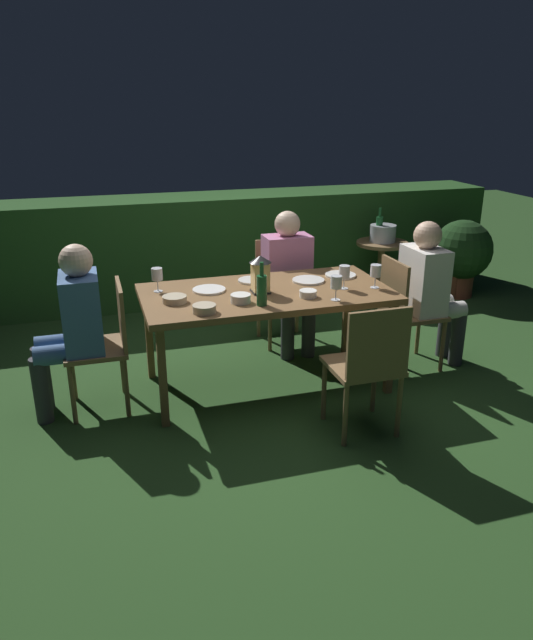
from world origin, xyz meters
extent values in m
plane|color=#26471E|center=(0.00, 0.00, 0.00)|extent=(16.00, 16.00, 0.00)
cube|color=brown|center=(0.00, 0.00, 0.71)|extent=(1.74, 0.89, 0.04)
cube|color=brown|center=(-0.80, -0.37, 0.34)|extent=(0.05, 0.05, 0.68)
cube|color=brown|center=(0.80, -0.37, 0.34)|extent=(0.05, 0.05, 0.68)
cube|color=brown|center=(-0.80, 0.37, 0.34)|extent=(0.05, 0.05, 0.68)
cube|color=brown|center=(0.80, 0.37, 0.34)|extent=(0.05, 0.05, 0.68)
cube|color=brown|center=(0.39, -0.76, 0.43)|extent=(0.42, 0.40, 0.03)
cube|color=brown|center=(0.39, -0.95, 0.66)|extent=(0.40, 0.02, 0.42)
cylinder|color=brown|center=(0.21, -0.59, 0.21)|extent=(0.03, 0.03, 0.42)
cylinder|color=brown|center=(0.57, -0.59, 0.21)|extent=(0.03, 0.03, 0.42)
cylinder|color=brown|center=(0.21, -0.93, 0.21)|extent=(0.03, 0.03, 0.42)
cylinder|color=brown|center=(0.57, -0.93, 0.21)|extent=(0.03, 0.03, 0.42)
cube|color=brown|center=(1.19, 0.00, 0.43)|extent=(0.40, 0.42, 0.03)
cube|color=brown|center=(1.00, 0.00, 0.66)|extent=(0.03, 0.40, 0.42)
cylinder|color=brown|center=(1.36, 0.18, 0.21)|extent=(0.03, 0.03, 0.42)
cylinder|color=brown|center=(1.36, -0.18, 0.21)|extent=(0.03, 0.03, 0.42)
cylinder|color=brown|center=(1.02, 0.18, 0.21)|extent=(0.03, 0.03, 0.42)
cylinder|color=brown|center=(1.02, -0.18, 0.21)|extent=(0.03, 0.03, 0.42)
cube|color=white|center=(1.25, 0.00, 0.70)|extent=(0.24, 0.38, 0.50)
sphere|color=#D1A889|center=(1.25, 0.00, 1.04)|extent=(0.21, 0.21, 0.21)
cylinder|color=white|center=(1.39, 0.09, 0.46)|extent=(0.36, 0.13, 0.13)
cylinder|color=white|center=(1.39, -0.09, 0.46)|extent=(0.36, 0.13, 0.13)
cylinder|color=#333338|center=(1.55, 0.09, 0.23)|extent=(0.11, 0.11, 0.45)
cylinder|color=#333338|center=(1.55, -0.09, 0.23)|extent=(0.11, 0.11, 0.45)
cube|color=brown|center=(0.39, 0.76, 0.43)|extent=(0.42, 0.40, 0.03)
cube|color=brown|center=(0.39, 0.95, 0.66)|extent=(0.40, 0.03, 0.42)
cylinder|color=brown|center=(0.57, 0.59, 0.21)|extent=(0.03, 0.03, 0.42)
cylinder|color=brown|center=(0.21, 0.59, 0.21)|extent=(0.03, 0.03, 0.42)
cylinder|color=brown|center=(0.57, 0.93, 0.21)|extent=(0.03, 0.03, 0.42)
cylinder|color=brown|center=(0.21, 0.93, 0.21)|extent=(0.03, 0.03, 0.42)
cube|color=#C675A3|center=(0.39, 0.70, 0.70)|extent=(0.38, 0.24, 0.50)
sphere|color=beige|center=(0.39, 0.70, 1.04)|extent=(0.21, 0.21, 0.21)
cylinder|color=#C675A3|center=(0.48, 0.56, 0.46)|extent=(0.13, 0.36, 0.13)
cylinder|color=#C675A3|center=(0.30, 0.56, 0.46)|extent=(0.13, 0.36, 0.13)
cylinder|color=#333338|center=(0.48, 0.40, 0.23)|extent=(0.11, 0.11, 0.45)
cylinder|color=#333338|center=(0.30, 0.40, 0.23)|extent=(0.11, 0.11, 0.45)
cube|color=brown|center=(-1.19, 0.00, 0.43)|extent=(0.40, 0.42, 0.03)
cube|color=brown|center=(-1.00, 0.00, 0.66)|extent=(0.03, 0.40, 0.42)
cylinder|color=brown|center=(-1.36, -0.18, 0.21)|extent=(0.03, 0.03, 0.42)
cylinder|color=brown|center=(-1.36, 0.18, 0.21)|extent=(0.03, 0.03, 0.42)
cylinder|color=brown|center=(-1.02, -0.18, 0.21)|extent=(0.03, 0.03, 0.42)
cylinder|color=brown|center=(-1.02, 0.18, 0.21)|extent=(0.03, 0.03, 0.42)
cube|color=#426699|center=(-1.25, 0.00, 0.70)|extent=(0.24, 0.38, 0.50)
sphere|color=beige|center=(-1.25, 0.00, 1.04)|extent=(0.21, 0.21, 0.21)
cylinder|color=#426699|center=(-1.39, -0.09, 0.46)|extent=(0.36, 0.13, 0.13)
cylinder|color=#426699|center=(-1.39, 0.09, 0.46)|extent=(0.36, 0.13, 0.13)
cylinder|color=#333338|center=(-1.55, -0.09, 0.23)|extent=(0.11, 0.11, 0.45)
cylinder|color=#333338|center=(-1.55, 0.09, 0.23)|extent=(0.11, 0.11, 0.45)
cube|color=black|center=(-0.05, -0.02, 0.74)|extent=(0.12, 0.12, 0.01)
cube|color=#F9D17A|center=(-0.05, -0.02, 0.84)|extent=(0.11, 0.11, 0.20)
cone|color=black|center=(-0.05, -0.02, 0.97)|extent=(0.15, 0.15, 0.05)
cylinder|color=#1E5B2D|center=(-0.12, -0.29, 0.83)|extent=(0.07, 0.07, 0.20)
cylinder|color=#1E5B2D|center=(-0.12, -0.29, 0.97)|extent=(0.03, 0.03, 0.09)
cylinder|color=silver|center=(0.54, -0.11, 0.73)|extent=(0.06, 0.06, 0.00)
cylinder|color=silver|center=(0.54, -0.11, 0.77)|extent=(0.01, 0.01, 0.08)
cylinder|color=silver|center=(0.54, -0.11, 0.86)|extent=(0.08, 0.08, 0.08)
cylinder|color=maroon|center=(0.54, -0.11, 0.83)|extent=(0.07, 0.07, 0.03)
cylinder|color=silver|center=(0.38, -0.33, 0.73)|extent=(0.06, 0.06, 0.00)
cylinder|color=silver|center=(0.38, -0.33, 0.77)|extent=(0.01, 0.01, 0.08)
cylinder|color=silver|center=(0.38, -0.33, 0.86)|extent=(0.08, 0.08, 0.08)
cylinder|color=maroon|center=(0.38, -0.33, 0.83)|extent=(0.07, 0.07, 0.03)
cylinder|color=silver|center=(-0.73, 0.21, 0.73)|extent=(0.06, 0.06, 0.00)
cylinder|color=silver|center=(-0.73, 0.21, 0.77)|extent=(0.01, 0.01, 0.08)
cylinder|color=silver|center=(-0.73, 0.21, 0.86)|extent=(0.08, 0.08, 0.08)
cylinder|color=maroon|center=(-0.73, 0.21, 0.83)|extent=(0.07, 0.07, 0.03)
cylinder|color=silver|center=(0.76, -0.16, 0.73)|extent=(0.06, 0.06, 0.00)
cylinder|color=silver|center=(0.76, -0.16, 0.77)|extent=(0.01, 0.01, 0.08)
cylinder|color=silver|center=(0.76, -0.16, 0.86)|extent=(0.08, 0.08, 0.08)
cylinder|color=maroon|center=(0.76, -0.16, 0.83)|extent=(0.07, 0.07, 0.03)
cylinder|color=white|center=(0.65, 0.19, 0.74)|extent=(0.23, 0.23, 0.01)
cylinder|color=white|center=(-0.39, 0.12, 0.74)|extent=(0.23, 0.23, 0.01)
cylinder|color=silver|center=(0.36, 0.13, 0.74)|extent=(0.24, 0.24, 0.01)
cylinder|color=silver|center=(-0.04, 0.25, 0.74)|extent=(0.20, 0.20, 0.01)
cylinder|color=silver|center=(0.23, -0.21, 0.75)|extent=(0.12, 0.12, 0.05)
cylinder|color=#424C1E|center=(0.23, -0.21, 0.76)|extent=(0.10, 0.10, 0.01)
cylinder|color=silver|center=(-0.24, -0.19, 0.76)|extent=(0.13, 0.13, 0.06)
cylinder|color=tan|center=(-0.24, -0.19, 0.77)|extent=(0.11, 0.11, 0.02)
cylinder|color=#BCAD8E|center=(-0.51, -0.32, 0.76)|extent=(0.15, 0.15, 0.05)
cylinder|color=#477533|center=(-0.51, -0.32, 0.77)|extent=(0.13, 0.13, 0.02)
cylinder|color=#BCAD8E|center=(-0.66, -0.06, 0.75)|extent=(0.16, 0.16, 0.04)
cylinder|color=beige|center=(-0.66, -0.06, 0.76)|extent=(0.14, 0.14, 0.01)
cylinder|color=brown|center=(1.69, 1.52, 0.62)|extent=(0.52, 0.52, 0.03)
cylinder|color=brown|center=(1.69, 1.52, 0.30)|extent=(0.07, 0.07, 0.60)
cylinder|color=brown|center=(1.69, 1.52, 0.01)|extent=(0.39, 0.39, 0.02)
cylinder|color=#B2B7BF|center=(1.69, 1.52, 0.72)|extent=(0.26, 0.26, 0.17)
cylinder|color=white|center=(1.69, 1.52, 0.76)|extent=(0.23, 0.23, 0.04)
cylinder|color=#1E5B2D|center=(1.65, 1.52, 0.81)|extent=(0.07, 0.07, 0.16)
cylinder|color=#1E5B2D|center=(1.65, 1.52, 0.93)|extent=(0.03, 0.03, 0.09)
cube|color=#234C1E|center=(0.00, 2.21, 0.53)|extent=(6.22, 0.65, 1.07)
cylinder|color=brown|center=(2.58, 1.43, 0.12)|extent=(0.30, 0.30, 0.24)
sphere|color=#193816|center=(2.58, 1.43, 0.50)|extent=(0.62, 0.62, 0.62)
cylinder|color=brown|center=(2.47, 1.47, 0.13)|extent=(0.32, 0.32, 0.25)
sphere|color=#234C1E|center=(2.47, 1.47, 0.42)|extent=(0.40, 0.40, 0.40)
camera|label=1|loc=(-1.17, -3.82, 2.00)|focal=33.49mm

